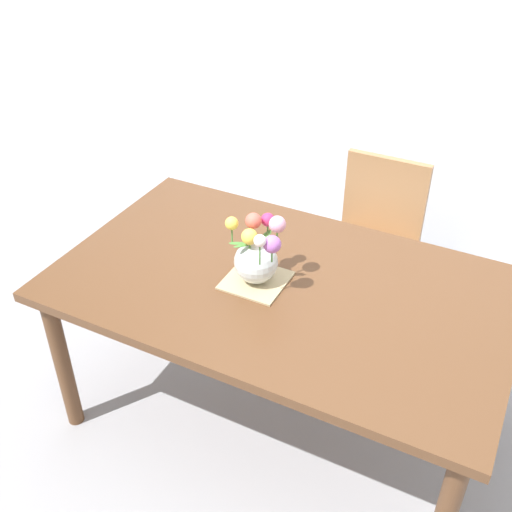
# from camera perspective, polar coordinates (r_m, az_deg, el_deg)

# --- Properties ---
(ground_plane) EXTENTS (12.00, 12.00, 0.00)m
(ground_plane) POSITION_cam_1_polar(r_m,az_deg,el_deg) (2.92, 2.01, -14.40)
(ground_plane) COLOR #939399
(back_wall) EXTENTS (7.00, 0.10, 2.80)m
(back_wall) POSITION_cam_1_polar(r_m,az_deg,el_deg) (3.52, 14.55, 20.62)
(back_wall) COLOR silver
(back_wall) RESTS_ON ground_plane
(dining_table) EXTENTS (1.76, 1.06, 0.76)m
(dining_table) POSITION_cam_1_polar(r_m,az_deg,el_deg) (2.44, 2.34, -3.93)
(dining_table) COLOR brown
(dining_table) RESTS_ON ground_plane
(chair_far) EXTENTS (0.42, 0.42, 0.90)m
(chair_far) POSITION_cam_1_polar(r_m,az_deg,el_deg) (3.18, 10.97, 2.03)
(chair_far) COLOR #9E7047
(chair_far) RESTS_ON ground_plane
(placemat) EXTENTS (0.23, 0.23, 0.01)m
(placemat) POSITION_cam_1_polar(r_m,az_deg,el_deg) (2.39, -0.00, -2.28)
(placemat) COLOR tan
(placemat) RESTS_ON dining_table
(flower_vase) EXTENTS (0.24, 0.22, 0.28)m
(flower_vase) POSITION_cam_1_polar(r_m,az_deg,el_deg) (2.32, 0.10, 0.11)
(flower_vase) COLOR silver
(flower_vase) RESTS_ON placemat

